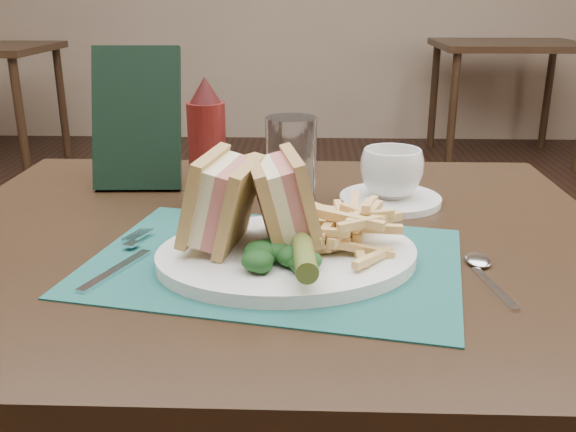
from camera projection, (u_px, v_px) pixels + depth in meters
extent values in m
plane|color=gray|center=(303.00, 138.00, 4.86)|extent=(6.00, 0.00, 6.00)
cube|color=#19514C|center=(275.00, 261.00, 0.74)|extent=(0.47, 0.38, 0.00)
cylinder|color=#516426|center=(304.00, 252.00, 0.67)|extent=(0.03, 0.12, 0.03)
cylinder|color=white|center=(390.00, 199.00, 0.95)|extent=(0.18, 0.18, 0.01)
imported|color=white|center=(392.00, 173.00, 0.94)|extent=(0.13, 0.13, 0.07)
cylinder|color=silver|center=(291.00, 162.00, 0.92)|extent=(0.10, 0.10, 0.13)
cube|color=black|center=(137.00, 118.00, 1.00)|extent=(0.14, 0.09, 0.22)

